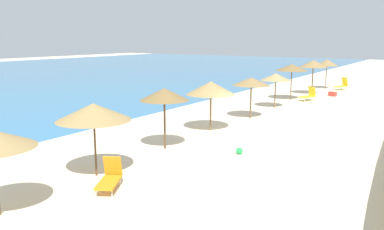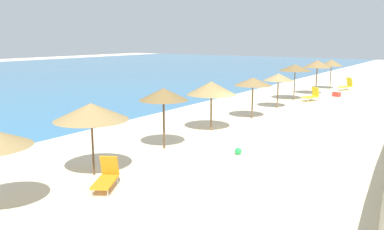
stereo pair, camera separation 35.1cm
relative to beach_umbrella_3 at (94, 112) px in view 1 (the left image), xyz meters
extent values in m
plane|color=beige|center=(7.86, -2.23, -2.31)|extent=(160.00, 160.00, 0.00)
cylinder|color=brown|center=(0.00, 0.00, -1.23)|extent=(0.07, 0.07, 2.16)
cone|color=#9E7F4C|center=(0.00, 0.00, 0.00)|extent=(2.61, 2.61, 0.60)
cylinder|color=brown|center=(4.15, 0.07, -1.15)|extent=(0.09, 0.09, 2.32)
cone|color=olive|center=(4.15, 0.07, 0.13)|extent=(2.16, 2.16, 0.53)
cylinder|color=brown|center=(8.29, 0.19, -1.27)|extent=(0.10, 0.10, 2.07)
cone|color=#9E7F4C|center=(8.29, 0.19, -0.04)|extent=(2.58, 2.58, 0.69)
cylinder|color=brown|center=(12.45, -0.19, -1.23)|extent=(0.09, 0.09, 2.17)
cone|color=olive|center=(12.45, -0.19, -0.06)|extent=(2.28, 2.28, 0.47)
cylinder|color=brown|center=(16.73, -0.06, -1.27)|extent=(0.08, 0.08, 2.07)
cone|color=tan|center=(16.73, -0.06, -0.14)|extent=(2.08, 2.08, 0.50)
cylinder|color=brown|center=(20.83, 0.25, -1.08)|extent=(0.07, 0.07, 2.45)
cone|color=olive|center=(20.83, 0.25, 0.25)|extent=(2.50, 2.50, 0.50)
cylinder|color=brown|center=(24.79, -0.25, -1.06)|extent=(0.10, 0.10, 2.50)
cone|color=olive|center=(24.79, -0.25, 0.35)|extent=(2.36, 2.36, 0.62)
cylinder|color=brown|center=(29.34, -0.20, -1.12)|extent=(0.07, 0.07, 2.37)
cone|color=olive|center=(29.34, -0.20, 0.21)|extent=(2.07, 2.07, 0.59)
cube|color=yellow|center=(29.21, -1.58, -1.97)|extent=(1.49, 1.09, 0.07)
cube|color=yellow|center=(29.80, -1.85, -1.55)|extent=(0.50, 0.64, 0.83)
cylinder|color=silver|center=(28.78, -1.12, -2.16)|extent=(0.04, 0.04, 0.30)
cylinder|color=silver|center=(28.58, -1.56, -2.16)|extent=(0.04, 0.04, 0.30)
cylinder|color=silver|center=(29.85, -1.60, -2.16)|extent=(0.04, 0.04, 0.30)
cylinder|color=silver|center=(29.65, -2.04, -2.16)|extent=(0.04, 0.04, 0.30)
cube|color=orange|center=(-0.81, -1.42, -2.03)|extent=(1.38, 1.13, 0.07)
cube|color=orange|center=(-0.31, -1.13, -1.66)|extent=(0.52, 0.64, 0.71)
cylinder|color=silver|center=(-1.40, -1.46, -2.19)|extent=(0.04, 0.04, 0.25)
cylinder|color=silver|center=(-1.15, -1.90, -2.19)|extent=(0.04, 0.04, 0.25)
cylinder|color=silver|center=(-0.48, -0.94, -2.19)|extent=(0.04, 0.04, 0.25)
cylinder|color=silver|center=(-0.23, -1.37, -2.19)|extent=(0.04, 0.04, 0.25)
cube|color=yellow|center=(21.00, -0.98, -1.98)|extent=(1.42, 1.07, 0.07)
cube|color=yellow|center=(21.55, -1.21, -1.61)|extent=(0.42, 0.65, 0.74)
cylinder|color=silver|center=(20.60, -0.52, -2.16)|extent=(0.04, 0.04, 0.29)
cylinder|color=silver|center=(20.39, -1.01, -2.16)|extent=(0.04, 0.04, 0.29)
cylinder|color=silver|center=(21.60, -0.94, -2.16)|extent=(0.04, 0.04, 0.29)
cylinder|color=silver|center=(21.39, -1.43, -2.16)|extent=(0.04, 0.04, 0.29)
sphere|color=green|center=(5.17, -3.09, -2.16)|extent=(0.29, 0.29, 0.29)
cube|color=red|center=(24.71, -2.02, -2.13)|extent=(0.57, 0.69, 0.37)
camera|label=1|loc=(-9.38, -10.24, 2.53)|focal=37.03mm
camera|label=2|loc=(-9.18, -10.53, 2.53)|focal=37.03mm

